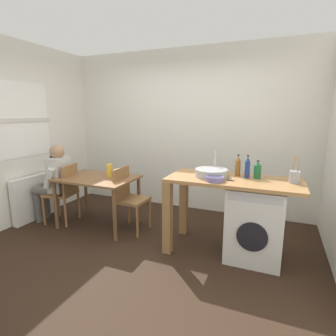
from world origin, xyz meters
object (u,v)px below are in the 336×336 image
Objects in this scene: dining_table at (97,184)px; bottle_tall_green at (238,166)px; washing_machine at (255,222)px; bottle_squat_brown at (247,167)px; seated_person at (54,179)px; chair_person_seat at (65,190)px; bottle_clear_small at (257,170)px; chair_opposite at (128,195)px; vase at (110,170)px; utensil_crock at (295,177)px; mixing_bowl at (215,178)px.

dining_table is 4.24× the size of bottle_tall_green.
washing_machine is 3.22× the size of bottle_squat_brown.
seated_person reaches higher than bottle_squat_brown.
chair_person_seat is at bearing -90.00° from seated_person.
dining_table is at bearing -178.69° from bottle_clear_small.
seated_person is 2.93m from washing_machine.
bottle_clear_small is (0.11, 0.00, -0.02)m from bottle_squat_brown.
chair_person_seat and chair_opposite have the same top height.
bottle_clear_small is at bearing -1.40° from vase.
bottle_tall_green is 0.97× the size of bottle_squat_brown.
bottle_squat_brown is at bearing 174.20° from utensil_crock.
seated_person is (-0.71, -0.11, 0.03)m from dining_table.
mixing_bowl reaches higher than washing_machine.
chair_opposite is (1.02, 0.14, 0.00)m from chair_person_seat.
utensil_crock reaches higher than vase.
vase is (0.70, 0.19, 0.33)m from chair_person_seat.
seated_person reaches higher than vase.
dining_table is 0.57m from chair_person_seat.
seated_person is at bearing -178.86° from washing_machine.
utensil_crock is at bearing 90.18° from chair_opposite.
bottle_clear_small is (2.20, 0.05, 0.37)m from dining_table.
bottle_squat_brown is 0.89× the size of utensil_crock.
chair_person_seat is at bearing -170.95° from dining_table.
vase is at bearing 178.60° from bottle_clear_small.
utensil_crock is (0.61, -0.10, -0.05)m from bottle_tall_green.
dining_table is 0.92× the size of seated_person.
dining_table is 2.23m from bottle_clear_small.
dining_table is at bearing 179.90° from utensil_crock.
utensil_crock is at bearing -98.47° from chair_person_seat.
seated_person is 0.90m from vase.
bottle_squat_brown reaches higher than washing_machine.
chair_opposite is at bearing 179.93° from bottle_clear_small.
chair_person_seat is 2.58m from bottle_tall_green.
mixing_bowl reaches higher than chair_person_seat.
bottle_tall_green is at bearing 156.27° from bottle_squat_brown.
bottle_tall_green is at bearing 93.41° from chair_opposite.
dining_table is at bearing 178.53° from washing_machine.
chair_person_seat is at bearing -177.14° from bottle_clear_small.
chair_person_seat is at bearing -179.37° from washing_machine.
seated_person is 2.71m from bottle_tall_green.
washing_machine is at bearing -99.35° from chair_person_seat.
seated_person is at bearing 176.78° from mixing_bowl.
bottle_squat_brown is at bearing 1.26° from dining_table.
chair_opposite is 0.75× the size of seated_person.
bottle_tall_green reaches higher than chair_person_seat.
vase is (-0.33, 0.05, 0.33)m from chair_opposite.
dining_table is 1.22× the size of chair_opposite.
vase is (-1.93, 0.05, -0.21)m from bottle_squat_brown.
bottle_squat_brown reaches higher than mixing_bowl.
bottle_clear_small is (2.74, 0.14, 0.51)m from chair_person_seat.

